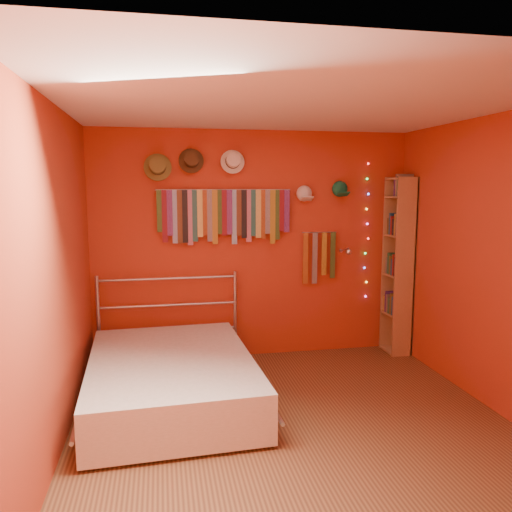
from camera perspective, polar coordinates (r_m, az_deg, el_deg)
ground at (r=4.22m, az=4.39°, el=-18.81°), size 3.50×3.50×0.00m
back_wall at (r=5.51m, az=-0.25°, el=1.22°), size 3.50×0.02×2.50m
right_wall at (r=4.61m, az=26.08°, el=-0.96°), size 0.02×3.50×2.50m
left_wall at (r=3.76m, az=-22.08°, el=-2.58°), size 0.02×3.50×2.50m
ceiling at (r=3.81m, az=4.81°, el=16.99°), size 3.50×3.50×0.02m
tie_rack at (r=5.37m, az=-3.65°, el=4.87°), size 1.45×0.03×0.59m
small_tie_rack at (r=5.65m, az=7.20°, el=0.13°), size 0.40×0.03×0.58m
fedora_olive at (r=5.29m, az=-11.18°, el=10.03°), size 0.29×0.16×0.28m
fedora_brown at (r=5.30m, az=-7.40°, el=10.83°), size 0.26×0.14×0.26m
fedora_white at (r=5.35m, az=-2.66°, el=10.80°), size 0.26×0.14×0.25m
cap_white at (r=5.55m, az=5.54°, el=7.11°), size 0.18×0.22×0.18m
cap_green at (r=5.68m, az=9.57°, el=7.56°), size 0.18×0.22×0.18m
fairy_lights at (r=5.84m, az=12.54°, el=2.78°), size 0.06×0.02×1.55m
reading_lamp at (r=5.59m, az=10.42°, el=0.51°), size 0.07×0.28×0.08m
bookshelf at (r=5.87m, az=16.27°, el=-0.97°), size 0.25×0.34×2.00m
bed at (r=4.57m, az=-9.65°, el=-13.59°), size 1.57×2.06×0.98m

